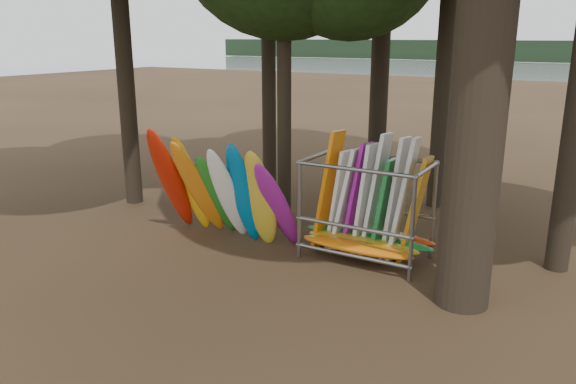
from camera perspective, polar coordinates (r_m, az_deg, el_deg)
The scene contains 4 objects.
ground at distance 12.54m, azimuth -4.66°, elevation -7.59°, with size 120.00×120.00×0.00m, color #47331E.
lake at distance 69.90m, azimuth 25.12°, elevation 10.15°, with size 160.00×160.00×0.00m, color gray.
kayak_row at distance 13.70m, azimuth -6.69°, elevation -0.04°, with size 3.83×2.01×2.97m.
storage_rack at distance 12.81m, azimuth 7.99°, elevation -2.08°, with size 3.14×1.59×2.89m.
Camera 1 is at (6.66, -9.41, 4.94)m, focal length 35.00 mm.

